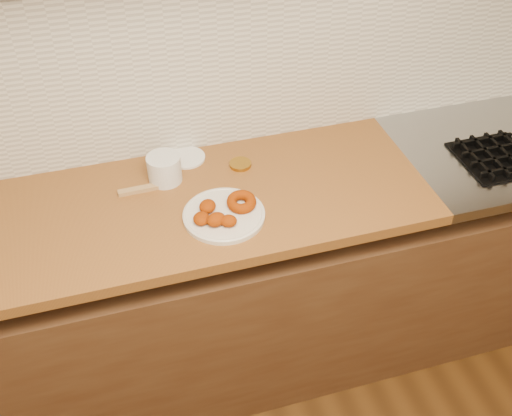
# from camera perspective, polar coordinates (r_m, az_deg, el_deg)

# --- Properties ---
(wall_back) EXTENTS (4.00, 0.02, 2.70)m
(wall_back) POSITION_cam_1_polar(r_m,az_deg,el_deg) (2.05, -0.67, 17.46)
(wall_back) COLOR tan
(wall_back) RESTS_ON ground
(base_cabinet) EXTENTS (3.60, 0.60, 0.77)m
(base_cabinet) POSITION_cam_1_polar(r_m,az_deg,el_deg) (2.38, 1.56, -7.44)
(base_cabinet) COLOR #51351E
(base_cabinet) RESTS_ON floor
(butcher_block) EXTENTS (2.30, 0.62, 0.04)m
(butcher_block) POSITION_cam_1_polar(r_m,az_deg,el_deg) (1.98, -16.42, -1.61)
(butcher_block) COLOR brown
(butcher_block) RESTS_ON base_cabinet
(backsplash) EXTENTS (3.60, 0.02, 0.60)m
(backsplash) POSITION_cam_1_polar(r_m,az_deg,el_deg) (2.10, -0.55, 13.58)
(backsplash) COLOR beige
(backsplash) RESTS_ON wall_back
(donut_plate) EXTENTS (0.26, 0.26, 0.01)m
(donut_plate) POSITION_cam_1_polar(r_m,az_deg,el_deg) (1.90, -3.07, -0.69)
(donut_plate) COLOR beige
(donut_plate) RESTS_ON butcher_block
(ring_donut) EXTENTS (0.10, 0.11, 0.04)m
(ring_donut) POSITION_cam_1_polar(r_m,az_deg,el_deg) (1.91, -1.42, 0.60)
(ring_donut) COLOR #922A00
(ring_donut) RESTS_ON donut_plate
(fried_dough_chunks) EXTENTS (0.14, 0.15, 0.04)m
(fried_dough_chunks) POSITION_cam_1_polar(r_m,az_deg,el_deg) (1.86, -4.13, -0.75)
(fried_dough_chunks) COLOR #922A00
(fried_dough_chunks) RESTS_ON donut_plate
(plastic_tub) EXTENTS (0.13, 0.13, 0.10)m
(plastic_tub) POSITION_cam_1_polar(r_m,az_deg,el_deg) (2.04, -8.72, 3.73)
(plastic_tub) COLOR silver
(plastic_tub) RESTS_ON butcher_block
(tub_lid) EXTENTS (0.17, 0.17, 0.01)m
(tub_lid) POSITION_cam_1_polar(r_m,az_deg,el_deg) (2.16, -6.64, 4.79)
(tub_lid) COLOR white
(tub_lid) RESTS_ON butcher_block
(brass_jar_lid) EXTENTS (0.10, 0.10, 0.01)m
(brass_jar_lid) POSITION_cam_1_polar(r_m,az_deg,el_deg) (2.11, -1.51, 4.19)
(brass_jar_lid) COLOR #A37521
(brass_jar_lid) RESTS_ON butcher_block
(wooden_utensil) EXTENTS (0.20, 0.03, 0.02)m
(wooden_utensil) POSITION_cam_1_polar(r_m,az_deg,el_deg) (2.03, -10.31, 1.88)
(wooden_utensil) COLOR #A47E4D
(wooden_utensil) RESTS_ON butcher_block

